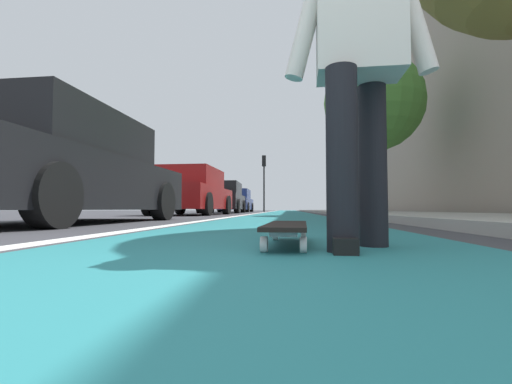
% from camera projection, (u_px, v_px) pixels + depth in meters
% --- Properties ---
extents(ground_plane, '(80.00, 80.00, 0.00)m').
position_uv_depth(ground_plane, '(284.00, 216.00, 10.25)').
color(ground_plane, '#38383D').
extents(bike_lane_paint, '(56.00, 2.20, 0.00)m').
position_uv_depth(bike_lane_paint, '(286.00, 212.00, 24.17)').
color(bike_lane_paint, '#237075').
rests_on(bike_lane_paint, ground).
extents(lane_stripe_white, '(52.00, 0.16, 0.01)m').
position_uv_depth(lane_stripe_white, '(264.00, 212.00, 20.31)').
color(lane_stripe_white, silver).
rests_on(lane_stripe_white, ground).
extents(sidewalk_curb, '(52.00, 3.20, 0.10)m').
position_uv_depth(sidewalk_curb, '(347.00, 212.00, 17.93)').
color(sidewalk_curb, '#9E9B93').
rests_on(sidewalk_curb, ground).
extents(building_facade, '(40.00, 1.20, 9.38)m').
position_uv_depth(building_facade, '(377.00, 137.00, 21.90)').
color(building_facade, gray).
rests_on(building_facade, ground).
extents(skateboard, '(0.85, 0.24, 0.11)m').
position_uv_depth(skateboard, '(287.00, 228.00, 1.82)').
color(skateboard, white).
rests_on(skateboard, ground).
extents(skater_person, '(0.45, 0.72, 1.64)m').
position_uv_depth(skater_person, '(358.00, 53.00, 1.68)').
color(skater_person, black).
rests_on(skater_person, ground).
extents(parked_car_near, '(4.39, 2.12, 1.48)m').
position_uv_depth(parked_car_near, '(61.00, 171.00, 4.76)').
color(parked_car_near, black).
rests_on(parked_car_near, ground).
extents(parked_car_mid, '(4.39, 2.06, 1.49)m').
position_uv_depth(parked_car_mid, '(192.00, 193.00, 11.40)').
color(parked_car_mid, maroon).
rests_on(parked_car_mid, ground).
extents(parked_car_far, '(4.53, 2.01, 1.49)m').
position_uv_depth(parked_car_far, '(223.00, 198.00, 17.14)').
color(parked_car_far, black).
rests_on(parked_car_far, ground).
extents(parked_car_end, '(4.50, 1.95, 1.46)m').
position_uv_depth(parked_car_end, '(236.00, 201.00, 22.79)').
color(parked_car_end, navy).
rests_on(parked_car_end, ground).
extents(traffic_light, '(0.33, 0.28, 4.15)m').
position_uv_depth(traffic_light, '(264.00, 173.00, 25.92)').
color(traffic_light, '#2D2D2D').
rests_on(traffic_light, ground).
extents(street_tree_mid, '(2.97, 2.97, 4.90)m').
position_uv_depth(street_tree_mid, '(373.00, 103.00, 10.63)').
color(street_tree_mid, brown).
rests_on(street_tree_mid, ground).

